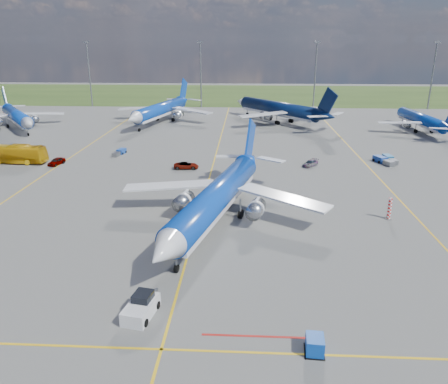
{
  "coord_description": "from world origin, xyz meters",
  "views": [
    {
      "loc": [
        6.43,
        -48.15,
        23.19
      ],
      "look_at": [
        3.59,
        6.5,
        4.0
      ],
      "focal_mm": 35.0,
      "sensor_mm": 36.0,
      "label": 1
    }
  ],
  "objects_px": {
    "baggage_tug_c": "(120,152)",
    "baggage_tug_e": "(390,159)",
    "pushback_tug": "(141,307)",
    "service_car_b": "(186,165)",
    "service_car_a": "(56,161)",
    "bg_jet_nnw": "(161,123)",
    "baggage_tug_w": "(383,161)",
    "warning_post": "(389,209)",
    "bg_jet_nw": "(19,128)",
    "bg_jet_ne": "(419,131)",
    "uld_container": "(315,345)",
    "bg_jet_n": "(277,122)",
    "main_airliner": "(217,223)",
    "service_car_c": "(310,163)",
    "apron_bus": "(13,154)"
  },
  "relations": [
    {
      "from": "service_car_a",
      "to": "baggage_tug_w",
      "type": "xyz_separation_m",
      "value": [
        64.0,
        4.5,
        -0.14
      ]
    },
    {
      "from": "warning_post",
      "to": "baggage_tug_e",
      "type": "relative_size",
      "value": 0.58
    },
    {
      "from": "uld_container",
      "to": "bg_jet_ne",
      "type": "bearing_deg",
      "value": 69.76
    },
    {
      "from": "uld_container",
      "to": "bg_jet_n",
      "type": "bearing_deg",
      "value": 92.17
    },
    {
      "from": "bg_jet_nw",
      "to": "service_car_b",
      "type": "bearing_deg",
      "value": -73.42
    },
    {
      "from": "main_airliner",
      "to": "uld_container",
      "type": "relative_size",
      "value": 23.74
    },
    {
      "from": "warning_post",
      "to": "apron_bus",
      "type": "relative_size",
      "value": 0.23
    },
    {
      "from": "bg_jet_nnw",
      "to": "bg_jet_n",
      "type": "bearing_deg",
      "value": 18.2
    },
    {
      "from": "pushback_tug",
      "to": "uld_container",
      "type": "bearing_deg",
      "value": -4.85
    },
    {
      "from": "bg_jet_n",
      "to": "baggage_tug_w",
      "type": "relative_size",
      "value": 8.01
    },
    {
      "from": "bg_jet_nw",
      "to": "bg_jet_nnw",
      "type": "bearing_deg",
      "value": -21.74
    },
    {
      "from": "bg_jet_nw",
      "to": "service_car_b",
      "type": "xyz_separation_m",
      "value": [
        51.58,
        -37.31,
        0.65
      ]
    },
    {
      "from": "warning_post",
      "to": "baggage_tug_w",
      "type": "bearing_deg",
      "value": 75.37
    },
    {
      "from": "apron_bus",
      "to": "service_car_a",
      "type": "xyz_separation_m",
      "value": [
        8.96,
        -0.97,
        -1.12
      ]
    },
    {
      "from": "service_car_a",
      "to": "service_car_b",
      "type": "relative_size",
      "value": 0.87
    },
    {
      "from": "baggage_tug_w",
      "to": "bg_jet_nnw",
      "type": "bearing_deg",
      "value": 119.42
    },
    {
      "from": "bg_jet_n",
      "to": "apron_bus",
      "type": "bearing_deg",
      "value": 3.09
    },
    {
      "from": "bg_jet_ne",
      "to": "pushback_tug",
      "type": "xyz_separation_m",
      "value": [
        -55.31,
        -85.41,
        0.78
      ]
    },
    {
      "from": "baggage_tug_w",
      "to": "baggage_tug_c",
      "type": "height_order",
      "value": "baggage_tug_w"
    },
    {
      "from": "service_car_b",
      "to": "baggage_tug_c",
      "type": "bearing_deg",
      "value": 52.66
    },
    {
      "from": "bg_jet_n",
      "to": "service_car_b",
      "type": "relative_size",
      "value": 9.27
    },
    {
      "from": "baggage_tug_e",
      "to": "bg_jet_nw",
      "type": "bearing_deg",
      "value": 155.42
    },
    {
      "from": "bg_jet_n",
      "to": "pushback_tug",
      "type": "height_order",
      "value": "bg_jet_n"
    },
    {
      "from": "bg_jet_n",
      "to": "uld_container",
      "type": "height_order",
      "value": "bg_jet_n"
    },
    {
      "from": "warning_post",
      "to": "bg_jet_nnw",
      "type": "bearing_deg",
      "value": 122.25
    },
    {
      "from": "service_car_b",
      "to": "baggage_tug_w",
      "type": "distance_m",
      "value": 38.78
    },
    {
      "from": "service_car_c",
      "to": "bg_jet_n",
      "type": "bearing_deg",
      "value": 131.89
    },
    {
      "from": "main_airliner",
      "to": "service_car_b",
      "type": "relative_size",
      "value": 8.77
    },
    {
      "from": "main_airliner",
      "to": "baggage_tug_e",
      "type": "bearing_deg",
      "value": 59.43
    },
    {
      "from": "bg_jet_n",
      "to": "bg_jet_ne",
      "type": "height_order",
      "value": "bg_jet_n"
    },
    {
      "from": "bg_jet_ne",
      "to": "baggage_tug_w",
      "type": "bearing_deg",
      "value": 55.33
    },
    {
      "from": "bg_jet_nw",
      "to": "baggage_tug_e",
      "type": "xyz_separation_m",
      "value": [
        91.56,
        -30.17,
        0.53
      ]
    },
    {
      "from": "service_car_c",
      "to": "baggage_tug_w",
      "type": "bearing_deg",
      "value": 48.86
    },
    {
      "from": "warning_post",
      "to": "main_airliner",
      "type": "distance_m",
      "value": 23.49
    },
    {
      "from": "uld_container",
      "to": "bg_jet_nnw",
      "type": "bearing_deg",
      "value": 111.49
    },
    {
      "from": "baggage_tug_c",
      "to": "baggage_tug_e",
      "type": "relative_size",
      "value": 0.91
    },
    {
      "from": "bg_jet_nnw",
      "to": "service_car_a",
      "type": "xyz_separation_m",
      "value": [
        -11.84,
        -46.56,
        0.69
      ]
    },
    {
      "from": "bg_jet_nw",
      "to": "bg_jet_n",
      "type": "xyz_separation_m",
      "value": [
        71.98,
        13.22,
        0.0
      ]
    },
    {
      "from": "bg_jet_ne",
      "to": "service_car_b",
      "type": "bearing_deg",
      "value": 29.6
    },
    {
      "from": "pushback_tug",
      "to": "service_car_b",
      "type": "bearing_deg",
      "value": 103.83
    },
    {
      "from": "pushback_tug",
      "to": "service_car_c",
      "type": "distance_m",
      "value": 53.88
    },
    {
      "from": "bg_jet_ne",
      "to": "service_car_c",
      "type": "distance_m",
      "value": 49.39
    },
    {
      "from": "bg_jet_n",
      "to": "service_car_c",
      "type": "bearing_deg",
      "value": 55.92
    },
    {
      "from": "uld_container",
      "to": "baggage_tug_c",
      "type": "bearing_deg",
      "value": 122.41
    },
    {
      "from": "bg_jet_nw",
      "to": "pushback_tug",
      "type": "bearing_deg",
      "value": -94.78
    },
    {
      "from": "bg_jet_nw",
      "to": "pushback_tug",
      "type": "distance_m",
      "value": 99.43
    },
    {
      "from": "service_car_c",
      "to": "apron_bus",
      "type": "bearing_deg",
      "value": -141.42
    },
    {
      "from": "main_airliner",
      "to": "baggage_tug_w",
      "type": "distance_m",
      "value": 43.98
    },
    {
      "from": "bg_jet_ne",
      "to": "uld_container",
      "type": "relative_size",
      "value": 19.7
    },
    {
      "from": "warning_post",
      "to": "bg_jet_nw",
      "type": "height_order",
      "value": "bg_jet_nw"
    }
  ]
}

